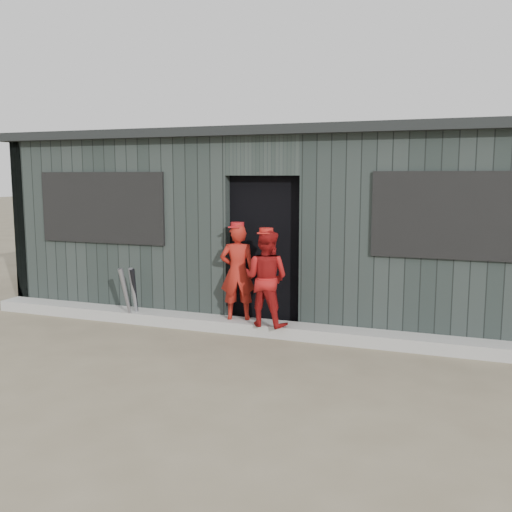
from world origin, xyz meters
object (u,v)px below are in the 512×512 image
at_px(bat_left, 134,295).
at_px(player_grey_back, 294,280).
at_px(bat_mid, 126,296).
at_px(bat_right, 135,295).
at_px(dugout, 295,223).
at_px(player_red_left, 238,272).
at_px(player_red_right, 266,278).

xyz_separation_m(bat_left, player_grey_back, (2.03, 0.77, 0.21)).
bearing_deg(bat_left, bat_mid, -115.91).
bearing_deg(bat_right, dugout, 45.51).
relative_size(bat_right, player_grey_back, 0.66).
height_order(player_red_left, player_red_right, player_red_left).
height_order(bat_left, bat_right, bat_left).
height_order(player_red_right, player_grey_back, player_red_right).
height_order(bat_left, player_grey_back, player_grey_back).
xyz_separation_m(bat_mid, dugout, (1.79, 1.89, 0.90)).
bearing_deg(bat_left, player_grey_back, 20.82).
bearing_deg(player_red_right, player_red_left, -14.32).
xyz_separation_m(bat_right, player_red_right, (1.91, -0.04, 0.36)).
bearing_deg(bat_right, player_red_left, 5.09).
distance_m(player_red_left, player_red_right, 0.48).
relative_size(bat_left, bat_right, 0.99).
xyz_separation_m(bat_left, bat_mid, (-0.05, -0.11, 0.00)).
height_order(bat_left, player_red_left, player_red_left).
height_order(bat_right, player_red_right, player_red_right).
xyz_separation_m(player_red_left, player_grey_back, (0.57, 0.63, -0.17)).
bearing_deg(player_grey_back, player_red_right, 82.33).
bearing_deg(player_red_left, bat_mid, -8.90).
relative_size(bat_right, player_red_right, 0.66).
xyz_separation_m(player_red_right, player_grey_back, (0.12, 0.80, -0.15)).
distance_m(bat_left, bat_mid, 0.12).
distance_m(player_grey_back, dugout, 1.26).
distance_m(bat_left, bat_right, 0.02).
height_order(player_red_right, dugout, dugout).
xyz_separation_m(player_red_left, player_red_right, (0.45, -0.17, -0.02)).
xyz_separation_m(bat_mid, player_red_right, (1.97, 0.08, 0.35)).
xyz_separation_m(bat_mid, player_red_left, (1.52, 0.26, 0.38)).
bearing_deg(dugout, player_grey_back, -73.73).
xyz_separation_m(bat_mid, bat_right, (0.06, 0.13, -0.01)).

